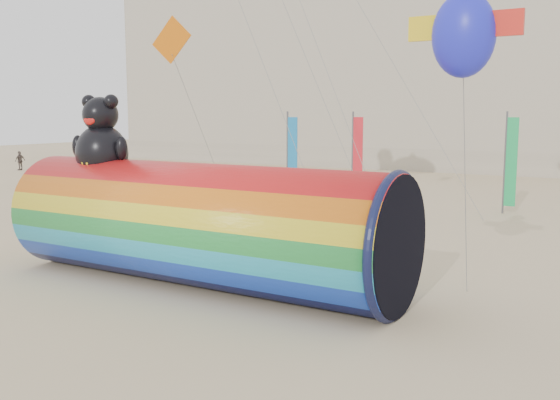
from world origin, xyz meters
The scene contains 4 objects.
ground centered at (0.00, 0.00, 0.00)m, with size 160.00×160.00×0.00m, color #CCB58C.
hotel_building centered at (-12.00, 45.95, 10.31)m, with size 60.40×15.40×20.60m.
windsock_assembly centered at (-1.02, -0.64, 1.92)m, with size 12.52×3.81×5.77m.
festival_banners centered at (-1.75, 16.00, 2.64)m, with size 10.98×4.31×5.20m.
Camera 1 is at (10.35, -15.08, 5.07)m, focal length 40.00 mm.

